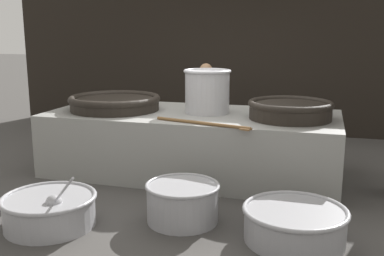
{
  "coord_description": "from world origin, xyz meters",
  "views": [
    {
      "loc": [
        1.74,
        -5.88,
        1.95
      ],
      "look_at": [
        0.0,
        0.0,
        0.65
      ],
      "focal_mm": 42.0,
      "sensor_mm": 36.0,
      "label": 1
    }
  ],
  "objects_px": {
    "giant_wok_near": "(115,102)",
    "prep_bowl_meat": "(295,222)",
    "prep_bowl_vegetables": "(50,209)",
    "prep_bowl_extra": "(183,201)",
    "cook": "(205,105)",
    "stock_pot": "(207,90)",
    "giant_wok_far": "(290,109)"
  },
  "relations": [
    {
      "from": "giant_wok_near",
      "to": "prep_bowl_meat",
      "type": "bearing_deg",
      "value": -32.39
    },
    {
      "from": "prep_bowl_vegetables",
      "to": "giant_wok_near",
      "type": "bearing_deg",
      "value": 96.79
    },
    {
      "from": "cook",
      "to": "prep_bowl_extra",
      "type": "xyz_separation_m",
      "value": [
        0.49,
        -2.76,
        -0.57
      ]
    },
    {
      "from": "cook",
      "to": "prep_bowl_extra",
      "type": "relative_size",
      "value": 1.88
    },
    {
      "from": "giant_wok_near",
      "to": "prep_bowl_vegetables",
      "type": "distance_m",
      "value": 2.23
    },
    {
      "from": "giant_wok_far",
      "to": "prep_bowl_extra",
      "type": "height_order",
      "value": "giant_wok_far"
    },
    {
      "from": "giant_wok_far",
      "to": "prep_bowl_extra",
      "type": "xyz_separation_m",
      "value": [
        -0.95,
        -1.57,
        -0.77
      ]
    },
    {
      "from": "prep_bowl_meat",
      "to": "stock_pot",
      "type": "bearing_deg",
      "value": 126.08
    },
    {
      "from": "prep_bowl_extra",
      "to": "cook",
      "type": "bearing_deg",
      "value": 100.0
    },
    {
      "from": "prep_bowl_meat",
      "to": "prep_bowl_extra",
      "type": "distance_m",
      "value": 1.17
    },
    {
      "from": "giant_wok_near",
      "to": "prep_bowl_extra",
      "type": "xyz_separation_m",
      "value": [
        1.52,
        -1.57,
        -0.75
      ]
    },
    {
      "from": "giant_wok_near",
      "to": "prep_bowl_meat",
      "type": "height_order",
      "value": "giant_wok_near"
    },
    {
      "from": "giant_wok_far",
      "to": "prep_bowl_meat",
      "type": "xyz_separation_m",
      "value": [
        0.21,
        -1.7,
        -0.81
      ]
    },
    {
      "from": "prep_bowl_meat",
      "to": "giant_wok_near",
      "type": "bearing_deg",
      "value": 147.61
    },
    {
      "from": "giant_wok_near",
      "to": "prep_bowl_extra",
      "type": "relative_size",
      "value": 1.67
    },
    {
      "from": "giant_wok_near",
      "to": "prep_bowl_meat",
      "type": "relative_size",
      "value": 1.31
    },
    {
      "from": "prep_bowl_vegetables",
      "to": "stock_pot",
      "type": "bearing_deg",
      "value": 63.97
    },
    {
      "from": "prep_bowl_vegetables",
      "to": "prep_bowl_extra",
      "type": "xyz_separation_m",
      "value": [
        1.27,
        0.5,
        0.04
      ]
    },
    {
      "from": "prep_bowl_extra",
      "to": "prep_bowl_vegetables",
      "type": "bearing_deg",
      "value": -158.44
    },
    {
      "from": "prep_bowl_meat",
      "to": "prep_bowl_extra",
      "type": "height_order",
      "value": "prep_bowl_extra"
    },
    {
      "from": "giant_wok_far",
      "to": "cook",
      "type": "height_order",
      "value": "cook"
    },
    {
      "from": "giant_wok_near",
      "to": "prep_bowl_vegetables",
      "type": "bearing_deg",
      "value": -83.21
    },
    {
      "from": "giant_wok_near",
      "to": "prep_bowl_vegetables",
      "type": "height_order",
      "value": "giant_wok_near"
    },
    {
      "from": "prep_bowl_vegetables",
      "to": "cook",
      "type": "bearing_deg",
      "value": 76.49
    },
    {
      "from": "cook",
      "to": "prep_bowl_vegetables",
      "type": "distance_m",
      "value": 3.41
    },
    {
      "from": "prep_bowl_vegetables",
      "to": "prep_bowl_meat",
      "type": "height_order",
      "value": "prep_bowl_vegetables"
    },
    {
      "from": "prep_bowl_meat",
      "to": "prep_bowl_extra",
      "type": "xyz_separation_m",
      "value": [
        -1.16,
        0.13,
        0.04
      ]
    },
    {
      "from": "cook",
      "to": "prep_bowl_extra",
      "type": "bearing_deg",
      "value": 88.55
    },
    {
      "from": "giant_wok_far",
      "to": "prep_bowl_extra",
      "type": "distance_m",
      "value": 1.99
    },
    {
      "from": "giant_wok_far",
      "to": "giant_wok_near",
      "type": "bearing_deg",
      "value": -179.95
    },
    {
      "from": "giant_wok_far",
      "to": "stock_pot",
      "type": "height_order",
      "value": "stock_pot"
    },
    {
      "from": "stock_pot",
      "to": "cook",
      "type": "height_order",
      "value": "cook"
    }
  ]
}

